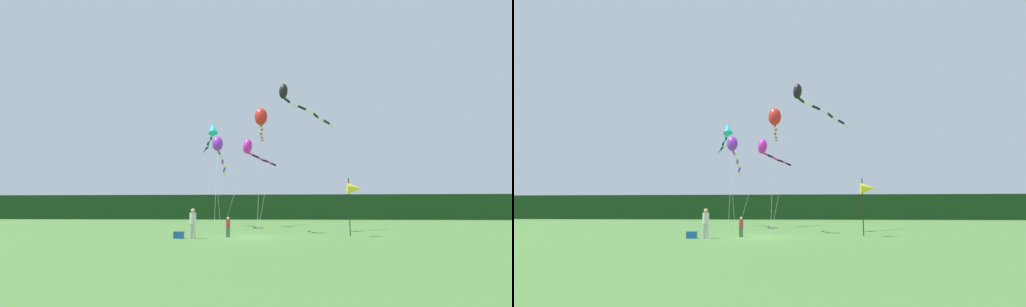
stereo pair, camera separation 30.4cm
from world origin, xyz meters
The scene contains 11 objects.
ground_plane centered at (0.00, 0.00, 0.00)m, with size 120.00×120.00×0.00m, color #477533.
distant_treeline centered at (0.00, 45.00, 2.10)m, with size 108.00×2.64×4.21m, color #193D19.
person_adult centered at (-3.15, -1.18, 0.96)m, with size 0.38×0.38×1.71m.
person_child centered at (-1.26, 0.05, 0.67)m, with size 0.26×0.26×1.20m.
cooler_box centered at (-3.91, -1.32, 0.20)m, with size 0.56×0.34×0.40m, color #1959B2.
banner_flag_pole centered at (6.59, 1.45, 2.95)m, with size 0.90×0.70×3.63m.
kite_black centered at (2.85, 7.50, 10.64)m, with size 6.48×6.48×11.75m.
kite_magenta centered at (-1.38, 15.53, 7.83)m, with size 4.65×6.73×8.85m.
kite_purple centered at (-3.95, 12.07, 7.39)m, with size 1.21×11.31×8.49m.
kite_red centered at (0.46, 4.78, 8.38)m, with size 0.99×5.57×9.22m.
kite_cyan centered at (-4.92, 13.80, 9.30)m, with size 3.52×8.92×10.23m.
Camera 2 is at (2.57, -24.36, 1.64)m, focal length 28.10 mm.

